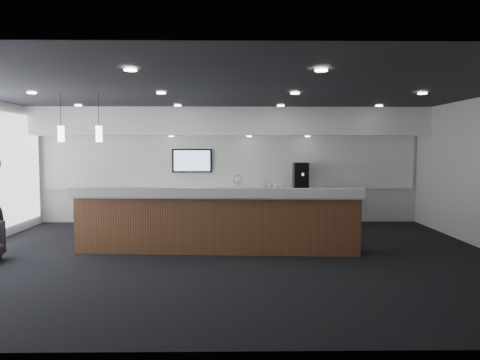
{
  "coord_description": "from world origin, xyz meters",
  "views": [
    {
      "loc": [
        0.09,
        -8.46,
        2.0
      ],
      "look_at": [
        0.23,
        1.3,
        1.32
      ],
      "focal_mm": 35.0,
      "sensor_mm": 36.0,
      "label": 1
    }
  ],
  "objects": [
    {
      "name": "cup_0",
      "position": [
        1.33,
        3.52,
        1.0
      ],
      "size": [
        0.1,
        0.1,
        0.1
      ],
      "primitive_type": "imported",
      "color": "white",
      "rests_on": "back_credenza"
    },
    {
      "name": "coffee_machine",
      "position": [
        1.84,
        3.65,
        1.28
      ],
      "size": [
        0.38,
        0.5,
        0.66
      ],
      "rotation": [
        0.0,
        0.0,
        0.0
      ],
      "color": "black",
      "rests_on": "back_credenza"
    },
    {
      "name": "pendant_right",
      "position": [
        -3.1,
        0.8,
        2.25
      ],
      "size": [
        0.12,
        0.12,
        0.3
      ],
      "primitive_type": "cylinder",
      "color": "#F7E2C1",
      "rests_on": "ceiling"
    },
    {
      "name": "cup_2",
      "position": [
        1.05,
        3.52,
        1.0
      ],
      "size": [
        0.13,
        0.13,
        0.1
      ],
      "primitive_type": "imported",
      "rotation": [
        0.0,
        0.0,
        1.29
      ],
      "color": "white",
      "rests_on": "back_credenza"
    },
    {
      "name": "back_credenza",
      "position": [
        -0.0,
        3.64,
        0.48
      ],
      "size": [
        5.06,
        0.66,
        0.95
      ],
      "color": "gray",
      "rests_on": "ground"
    },
    {
      "name": "back_wall",
      "position": [
        0.0,
        4.0,
        1.5
      ],
      "size": [
        10.0,
        0.02,
        3.0
      ],
      "primitive_type": "cube",
      "color": "silver",
      "rests_on": "ground"
    },
    {
      "name": "ceiling",
      "position": [
        0.0,
        0.0,
        3.0
      ],
      "size": [
        10.0,
        8.0,
        0.02
      ],
      "primitive_type": "cube",
      "color": "#232326",
      "rests_on": "back_wall"
    },
    {
      "name": "alcove_panel",
      "position": [
        0.0,
        3.97,
        1.6
      ],
      "size": [
        9.8,
        0.06,
        1.4
      ],
      "primitive_type": "cube",
      "color": "white",
      "rests_on": "back_wall"
    },
    {
      "name": "service_counter",
      "position": [
        -0.22,
        0.46,
        0.57
      ],
      "size": [
        5.47,
        1.24,
        1.49
      ],
      "rotation": [
        0.0,
        0.0,
        -0.07
      ],
      "color": "#4D2F19",
      "rests_on": "ground"
    },
    {
      "name": "ceiling_can_lights",
      "position": [
        0.0,
        0.0,
        2.97
      ],
      "size": [
        7.0,
        5.0,
        0.02
      ],
      "primitive_type": null,
      "color": "silver",
      "rests_on": "ceiling"
    },
    {
      "name": "pendant_left",
      "position": [
        -2.4,
        0.8,
        2.25
      ],
      "size": [
        0.12,
        0.12,
        0.3
      ],
      "primitive_type": "cylinder",
      "color": "#F7E2C1",
      "rests_on": "ceiling"
    },
    {
      "name": "info_sign_left",
      "position": [
        0.27,
        3.53,
        1.06
      ],
      "size": [
        0.17,
        0.04,
        0.23
      ],
      "primitive_type": "cube",
      "rotation": [
        0.0,
        0.0,
        -0.13
      ],
      "color": "white",
      "rests_on": "back_credenza"
    },
    {
      "name": "cup_3",
      "position": [
        0.91,
        3.52,
        1.0
      ],
      "size": [
        0.13,
        0.13,
        0.1
      ],
      "primitive_type": "imported",
      "rotation": [
        0.0,
        0.0,
        1.94
      ],
      "color": "white",
      "rests_on": "back_credenza"
    },
    {
      "name": "ground",
      "position": [
        0.0,
        0.0,
        0.0
      ],
      "size": [
        10.0,
        10.0,
        0.0
      ],
      "primitive_type": "plane",
      "color": "black",
      "rests_on": "ground"
    },
    {
      "name": "cup_1",
      "position": [
        1.19,
        3.52,
        1.0
      ],
      "size": [
        0.14,
        0.14,
        0.1
      ],
      "primitive_type": "imported",
      "rotation": [
        0.0,
        0.0,
        0.65
      ],
      "color": "white",
      "rests_on": "back_credenza"
    },
    {
      "name": "wall_tv",
      "position": [
        -1.0,
        3.91,
        1.65
      ],
      "size": [
        1.05,
        0.08,
        0.62
      ],
      "color": "black",
      "rests_on": "back_wall"
    },
    {
      "name": "info_sign_right",
      "position": [
        0.96,
        3.53,
        1.08
      ],
      "size": [
        0.2,
        0.03,
        0.26
      ],
      "primitive_type": "cube",
      "rotation": [
        0.0,
        0.0,
        -0.05
      ],
      "color": "white",
      "rests_on": "back_credenza"
    },
    {
      "name": "cup_4",
      "position": [
        0.77,
        3.52,
        1.0
      ],
      "size": [
        0.14,
        0.14,
        0.1
      ],
      "primitive_type": "imported",
      "rotation": [
        0.0,
        0.0,
        2.58
      ],
      "color": "white",
      "rests_on": "back_credenza"
    },
    {
      "name": "soffit_bulkhead",
      "position": [
        0.0,
        3.55,
        2.65
      ],
      "size": [
        10.0,
        0.9,
        0.7
      ],
      "primitive_type": "cube",
      "color": "white",
      "rests_on": "back_wall"
    }
  ]
}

